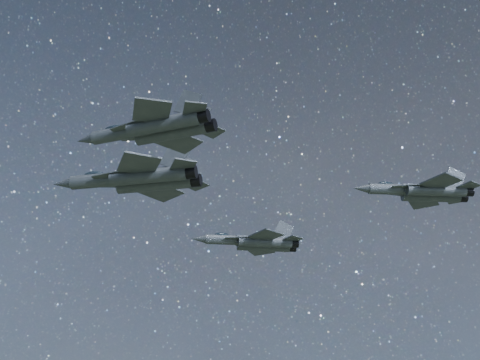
# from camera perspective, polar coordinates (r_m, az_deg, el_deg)

# --- Properties ---
(jet_lead) EXTENTS (19.94, 13.98, 5.03)m
(jet_lead) POSITION_cam_1_polar(r_m,az_deg,el_deg) (69.81, -10.17, 0.12)
(jet_lead) COLOR #343B41
(jet_left) EXTENTS (17.09, 11.28, 4.37)m
(jet_left) POSITION_cam_1_polar(r_m,az_deg,el_deg) (87.38, 1.58, -6.34)
(jet_left) COLOR #343B41
(jet_right) EXTENTS (16.33, 11.59, 4.15)m
(jet_right) POSITION_cam_1_polar(r_m,az_deg,el_deg) (58.56, -8.51, 5.21)
(jet_right) COLOR #343B41
(jet_slot) EXTENTS (15.02, 10.01, 3.81)m
(jet_slot) POSITION_cam_1_polar(r_m,az_deg,el_deg) (71.95, 18.15, -1.12)
(jet_slot) COLOR #343B41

